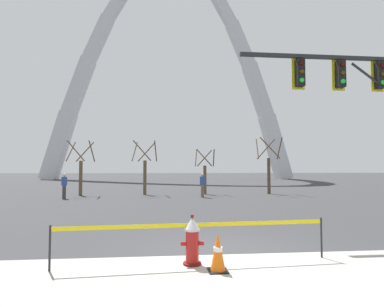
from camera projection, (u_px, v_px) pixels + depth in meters
The scene contains 12 objects.
ground_plane at pixel (223, 253), 6.98m from camera, with size 240.00×240.00×0.00m, color #333335.
fire_hydrant at pixel (192, 241), 6.14m from camera, with size 0.46×0.48×0.99m.
caution_tape_barrier at pixel (195, 234), 6.17m from camera, with size 5.53×0.39×0.86m.
traffic_cone_by_hydrant at pixel (218, 252), 5.72m from camera, with size 0.36×0.36×0.73m.
traffic_signal_gantry at pixel (371, 98), 10.27m from camera, with size 6.42×0.44×6.00m.
monument_arch at pixel (171, 80), 55.27m from camera, with size 44.16×2.55×41.02m.
tree_far_left at pixel (81, 171), 21.81m from camera, with size 1.79×1.80×3.87m.
tree_left_mid at pixel (145, 171), 22.44m from camera, with size 1.81×1.82×3.92m.
tree_center_left at pixel (205, 174), 22.84m from camera, with size 1.56×1.57×3.34m.
tree_center_right at pixel (269, 169), 23.19m from camera, with size 1.95×1.96×4.23m.
pedestrian_walking_left at pixel (202, 185), 20.38m from camera, with size 0.37×0.25×1.59m.
pedestrian_standing_center at pixel (64, 186), 19.47m from camera, with size 0.38×0.28×1.59m.
Camera 1 is at (-1.38, -6.98, 1.92)m, focal length 28.80 mm.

